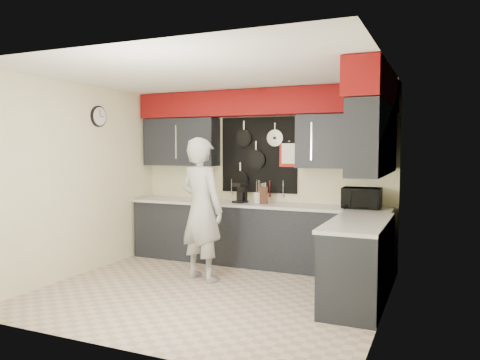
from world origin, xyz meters
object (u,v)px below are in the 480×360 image
at_px(microwave, 362,198).
at_px(coffee_maker, 241,192).
at_px(person, 201,209).
at_px(utensil_crock, 258,197).
at_px(knife_block, 264,195).

distance_m(microwave, coffee_maker, 1.76).
xyz_separation_m(microwave, person, (-1.88, -1.04, -0.13)).
bearing_deg(coffee_maker, utensil_crock, 34.36).
bearing_deg(knife_block, coffee_maker, 160.37).
distance_m(microwave, utensil_crock, 1.52).
relative_size(microwave, person, 0.27).
height_order(microwave, utensil_crock, microwave).
bearing_deg(person, coffee_maker, -79.88).
xyz_separation_m(knife_block, person, (-0.49, -0.99, -0.11)).
height_order(knife_block, person, person).
xyz_separation_m(microwave, utensil_crock, (-1.52, 0.05, -0.06)).
distance_m(utensil_crock, coffee_maker, 0.27).
distance_m(microwave, knife_block, 1.39).
relative_size(utensil_crock, coffee_maker, 0.52).
bearing_deg(coffee_maker, knife_block, 12.27).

